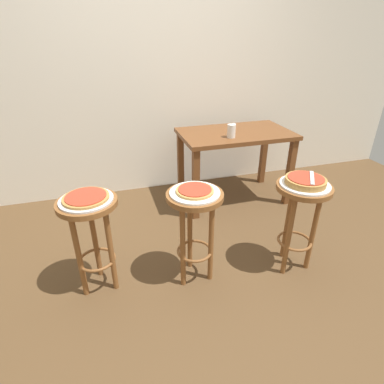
{
  "coord_description": "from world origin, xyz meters",
  "views": [
    {
      "loc": [
        -0.58,
        -1.6,
        1.59
      ],
      "look_at": [
        -0.04,
        0.2,
        0.61
      ],
      "focal_mm": 28.86,
      "sensor_mm": 36.0,
      "label": 1
    }
  ],
  "objects": [
    {
      "name": "ground_plane",
      "position": [
        0.0,
        0.0,
        0.0
      ],
      "size": [
        6.0,
        6.0,
        0.0
      ],
      "primitive_type": "plane",
      "color": "brown"
    },
    {
      "name": "pizza_middle",
      "position": [
        -0.07,
        0.05,
        0.7
      ],
      "size": [
        0.24,
        0.24,
        0.02
      ],
      "color": "tan",
      "rests_on": "serving_plate_middle"
    },
    {
      "name": "stool_middle",
      "position": [
        -0.07,
        0.05,
        0.5
      ],
      "size": [
        0.37,
        0.37,
        0.68
      ],
      "color": "brown",
      "rests_on": "ground_plane"
    },
    {
      "name": "pizza_foreground",
      "position": [
        0.67,
        -0.05,
        0.71
      ],
      "size": [
        0.27,
        0.27,
        0.05
      ],
      "color": "#B78442",
      "rests_on": "serving_plate_foreground"
    },
    {
      "name": "pizza_leftside",
      "position": [
        -0.73,
        0.15,
        0.7
      ],
      "size": [
        0.28,
        0.28,
        0.02
      ],
      "color": "#B78442",
      "rests_on": "serving_plate_leftside"
    },
    {
      "name": "serving_plate_leftside",
      "position": [
        -0.73,
        0.15,
        0.69
      ],
      "size": [
        0.33,
        0.33,
        0.01
      ],
      "primitive_type": "cylinder",
      "color": "silver",
      "rests_on": "stool_leftside"
    },
    {
      "name": "back_wall",
      "position": [
        0.0,
        1.65,
        1.5
      ],
      "size": [
        6.0,
        0.1,
        3.0
      ],
      "primitive_type": "cube",
      "color": "silver",
      "rests_on": "ground_plane"
    },
    {
      "name": "condiment_shaker",
      "position": [
        0.64,
        1.08,
        0.77
      ],
      "size": [
        0.04,
        0.04,
        0.09
      ],
      "primitive_type": "cylinder",
      "color": "white",
      "rests_on": "dining_table"
    },
    {
      "name": "serving_plate_middle",
      "position": [
        -0.07,
        0.05,
        0.69
      ],
      "size": [
        0.32,
        0.32,
        0.01
      ],
      "primitive_type": "cylinder",
      "color": "white",
      "rests_on": "stool_middle"
    },
    {
      "name": "stool_leftside",
      "position": [
        -0.73,
        0.15,
        0.5
      ],
      "size": [
        0.37,
        0.37,
        0.68
      ],
      "color": "brown",
      "rests_on": "ground_plane"
    },
    {
      "name": "stool_foreground",
      "position": [
        0.67,
        -0.05,
        0.5
      ],
      "size": [
        0.37,
        0.37,
        0.68
      ],
      "color": "brown",
      "rests_on": "ground_plane"
    },
    {
      "name": "serving_plate_foreground",
      "position": [
        0.67,
        -0.05,
        0.69
      ],
      "size": [
        0.33,
        0.33,
        0.01
      ],
      "primitive_type": "cylinder",
      "color": "silver",
      "rests_on": "stool_foreground"
    },
    {
      "name": "dining_table",
      "position": [
        0.67,
        1.09,
        0.61
      ],
      "size": [
        1.08,
        0.64,
        0.73
      ],
      "color": "brown",
      "rests_on": "ground_plane"
    },
    {
      "name": "cup_near_edge",
      "position": [
        0.56,
        0.94,
        0.79
      ],
      "size": [
        0.08,
        0.08,
        0.12
      ],
      "primitive_type": "cylinder",
      "color": "silver",
      "rests_on": "dining_table"
    },
    {
      "name": "pizza_server_knife",
      "position": [
        0.7,
        -0.07,
        0.74
      ],
      "size": [
        0.14,
        0.2,
        0.01
      ],
      "primitive_type": "cube",
      "rotation": [
        0.0,
        0.0,
        0.98
      ],
      "color": "silver",
      "rests_on": "pizza_foreground"
    }
  ]
}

